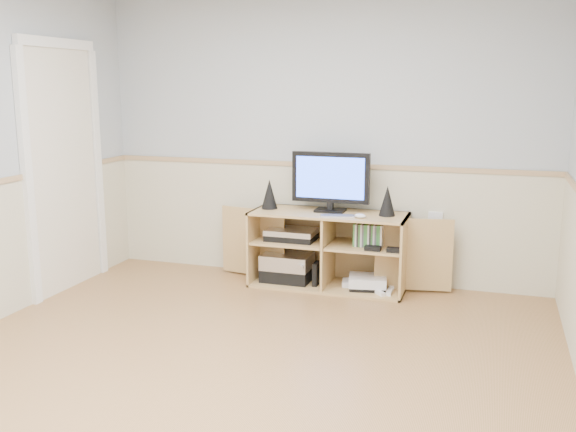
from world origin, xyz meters
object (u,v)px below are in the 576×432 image
at_px(media_cabinet, 330,247).
at_px(keyboard, 338,216).
at_px(game_consoles, 366,282).
at_px(monitor, 331,180).

height_order(media_cabinet, keyboard, keyboard).
height_order(keyboard, game_consoles, keyboard).
distance_m(media_cabinet, game_consoles, 0.43).
bearing_deg(monitor, game_consoles, -10.16).
height_order(media_cabinet, monitor, monitor).
bearing_deg(monitor, keyboard, -59.64).
relative_size(keyboard, game_consoles, 0.60).
xyz_separation_m(media_cabinet, monitor, (0.00, -0.01, 0.59)).
relative_size(monitor, game_consoles, 1.45).
xyz_separation_m(monitor, game_consoles, (0.34, -0.06, -0.86)).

